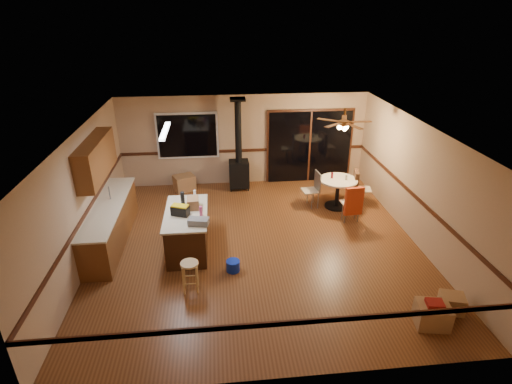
{
  "coord_description": "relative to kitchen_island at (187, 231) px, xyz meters",
  "views": [
    {
      "loc": [
        -0.8,
        -7.45,
        4.79
      ],
      "look_at": [
        0.0,
        0.3,
        1.15
      ],
      "focal_mm": 28.0,
      "sensor_mm": 36.0,
      "label": 1
    }
  ],
  "objects": [
    {
      "name": "floor",
      "position": [
        1.5,
        0.0,
        -0.45
      ],
      "size": [
        7.0,
        7.0,
        0.0
      ],
      "primitive_type": "plane",
      "color": "brown",
      "rests_on": "ground"
    },
    {
      "name": "ceiling",
      "position": [
        1.5,
        0.0,
        2.15
      ],
      "size": [
        7.0,
        7.0,
        0.0
      ],
      "primitive_type": "plane",
      "rotation": [
        3.14,
        0.0,
        0.0
      ],
      "color": "silver",
      "rests_on": "ground"
    },
    {
      "name": "wall_back",
      "position": [
        1.5,
        3.5,
        0.85
      ],
      "size": [
        7.0,
        0.0,
        7.0
      ],
      "primitive_type": "plane",
      "rotation": [
        1.57,
        0.0,
        0.0
      ],
      "color": "tan",
      "rests_on": "ground"
    },
    {
      "name": "wall_front",
      "position": [
        1.5,
        -3.5,
        0.85
      ],
      "size": [
        7.0,
        0.0,
        7.0
      ],
      "primitive_type": "plane",
      "rotation": [
        -1.57,
        0.0,
        0.0
      ],
      "color": "tan",
      "rests_on": "ground"
    },
    {
      "name": "wall_left",
      "position": [
        -2.0,
        0.0,
        0.85
      ],
      "size": [
        0.0,
        7.0,
        7.0
      ],
      "primitive_type": "plane",
      "rotation": [
        1.57,
        0.0,
        1.57
      ],
      "color": "tan",
      "rests_on": "ground"
    },
    {
      "name": "wall_right",
      "position": [
        5.0,
        0.0,
        0.85
      ],
      "size": [
        0.0,
        7.0,
        7.0
      ],
      "primitive_type": "plane",
      "rotation": [
        1.57,
        0.0,
        -1.57
      ],
      "color": "tan",
      "rests_on": "ground"
    },
    {
      "name": "chair_rail",
      "position": [
        1.5,
        0.0,
        0.55
      ],
      "size": [
        7.0,
        7.0,
        0.08
      ],
      "primitive_type": null,
      "color": "#3A1A0E",
      "rests_on": "ground"
    },
    {
      "name": "window",
      "position": [
        -0.1,
        3.45,
        1.05
      ],
      "size": [
        1.72,
        0.1,
        1.32
      ],
      "primitive_type": "cube",
      "color": "black",
      "rests_on": "ground"
    },
    {
      "name": "sliding_door",
      "position": [
        3.4,
        3.45,
        0.6
      ],
      "size": [
        2.52,
        0.1,
        2.1
      ],
      "primitive_type": "cube",
      "color": "black",
      "rests_on": "ground"
    },
    {
      "name": "lower_cabinets",
      "position": [
        -1.7,
        0.5,
        -0.02
      ],
      "size": [
        0.6,
        3.0,
        0.86
      ],
      "primitive_type": "cube",
      "color": "brown",
      "rests_on": "ground"
    },
    {
      "name": "countertop",
      "position": [
        -1.7,
        0.5,
        0.43
      ],
      "size": [
        0.64,
        3.04,
        0.04
      ],
      "primitive_type": "cube",
      "color": "beige",
      "rests_on": "lower_cabinets"
    },
    {
      "name": "upper_cabinets",
      "position": [
        -1.83,
        0.7,
        1.45
      ],
      "size": [
        0.35,
        2.0,
        0.8
      ],
      "primitive_type": "cube",
      "color": "brown",
      "rests_on": "ground"
    },
    {
      "name": "kitchen_island",
      "position": [
        0.0,
        0.0,
        0.0
      ],
      "size": [
        0.88,
        1.68,
        0.9
      ],
      "color": "#351C0D",
      "rests_on": "ground"
    },
    {
      "name": "wood_stove",
      "position": [
        1.3,
        3.05,
        0.28
      ],
      "size": [
        0.55,
        0.5,
        2.52
      ],
      "color": "black",
      "rests_on": "ground"
    },
    {
      "name": "ceiling_fan",
      "position": [
        3.76,
        1.63,
        1.76
      ],
      "size": [
        0.24,
        0.24,
        0.55
      ],
      "color": "brown",
      "rests_on": "ceiling"
    },
    {
      "name": "fluorescent_strip",
      "position": [
        -0.3,
        0.3,
        2.11
      ],
      "size": [
        0.1,
        1.2,
        0.04
      ],
      "primitive_type": "cube",
      "color": "white",
      "rests_on": "ceiling"
    },
    {
      "name": "toolbox_grey",
      "position": [
        0.28,
        -0.54,
        0.51
      ],
      "size": [
        0.43,
        0.29,
        0.12
      ],
      "primitive_type": "cube",
      "rotation": [
        0.0,
        0.0,
        -0.2
      ],
      "color": "slate",
      "rests_on": "kitchen_island"
    },
    {
      "name": "toolbox_black",
      "position": [
        -0.1,
        -0.11,
        0.54
      ],
      "size": [
        0.4,
        0.3,
        0.2
      ],
      "primitive_type": "cube",
      "rotation": [
        0.0,
        0.0,
        -0.38
      ],
      "color": "black",
      "rests_on": "kitchen_island"
    },
    {
      "name": "toolbox_yellow_lid",
      "position": [
        -0.1,
        -0.11,
        0.66
      ],
      "size": [
        0.38,
        0.29,
        0.03
      ],
      "primitive_type": "cube",
      "rotation": [
        0.0,
        0.0,
        -0.38
      ],
      "color": "gold",
      "rests_on": "toolbox_black"
    },
    {
      "name": "box_on_island",
      "position": [
        0.15,
        0.19,
        0.56
      ],
      "size": [
        0.26,
        0.34,
        0.22
      ],
      "primitive_type": "cube",
      "rotation": [
        0.0,
        0.0,
        0.04
      ],
      "color": "olive",
      "rests_on": "kitchen_island"
    },
    {
      "name": "bottle_dark",
      "position": [
        -0.08,
        0.33,
        0.6
      ],
      "size": [
        0.11,
        0.11,
        0.3
      ],
      "primitive_type": "cylinder",
      "rotation": [
        0.0,
        0.0,
        0.42
      ],
      "color": "black",
      "rests_on": "kitchen_island"
    },
    {
      "name": "bottle_pink",
      "position": [
        0.32,
        -0.19,
        0.55
      ],
      "size": [
        0.09,
        0.09,
        0.21
      ],
      "primitive_type": "cylinder",
      "rotation": [
        0.0,
        0.0,
        0.4
      ],
      "color": "#D84C8C",
      "rests_on": "kitchen_island"
    },
    {
      "name": "bottle_white",
      "position": [
        0.16,
        0.72,
        0.53
      ],
      "size": [
        0.07,
        0.07,
        0.16
      ],
      "primitive_type": "cylinder",
      "rotation": [
        0.0,
        0.0,
        -0.31
      ],
      "color": "white",
      "rests_on": "kitchen_island"
    },
    {
      "name": "bar_stool",
      "position": [
        0.12,
        -1.4,
        -0.15
      ],
      "size": [
        0.37,
        0.37,
        0.6
      ],
      "primitive_type": "cylinder",
      "rotation": [
        0.0,
        0.0,
        0.13
      ],
      "color": "tan",
      "rests_on": "floor"
    },
    {
      "name": "blue_bucket",
      "position": [
        0.92,
        -0.89,
        -0.34
      ],
      "size": [
        0.31,
        0.31,
        0.23
      ],
      "primitive_type": "cylinder",
      "rotation": [
        0.0,
        0.0,
        -0.18
      ],
      "color": "#0E2BC5",
      "rests_on": "floor"
    },
    {
      "name": "dining_table",
      "position": [
        3.76,
        1.63,
        0.08
      ],
      "size": [
        0.97,
        0.97,
        0.78
      ],
      "color": "black",
      "rests_on": "ground"
    },
    {
      "name": "glass_red",
      "position": [
        3.61,
        1.73,
        0.4
      ],
      "size": [
        0.06,
        0.06,
        0.15
      ],
      "primitive_type": "cylinder",
      "rotation": [
        0.0,
        0.0,
        0.05
      ],
      "color": "#590C14",
      "rests_on": "dining_table"
    },
    {
      "name": "glass_cream",
      "position": [
        3.94,
        1.58,
        0.39
      ],
      "size": [
        0.07,
        0.07,
        0.13
      ],
      "primitive_type": "cylinder",
      "rotation": [
        0.0,
        0.0,
        -0.23
      ],
      "color": "beige",
      "rests_on": "dining_table"
    },
    {
      "name": "chair_left",
      "position": [
        3.16,
        1.74,
        0.14
      ],
      "size": [
        0.45,
        0.45,
        0.51
      ],
      "color": "#C0AE8F",
      "rests_on": "ground"
    },
    {
      "name": "chair_near",
      "position": [
        3.87,
        0.75,
        0.14
      ],
      "size": [
        0.46,
        0.49,
        0.7
      ],
      "color": "#C0AE8F",
      "rests_on": "ground"
    },
    {
      "name": "chair_right",
      "position": [
        4.28,
        1.72,
        0.14
      ],
      "size": [
        0.54,
        0.51,
        0.7
      ],
      "color": "#C0AE8F",
      "rests_on": "ground"
    },
    {
      "name": "box_under_window",
      "position": [
        -0.26,
        3.1,
        -0.23
      ],
      "size": [
        0.68,
        0.62,
        0.44
      ],
      "primitive_type": "cube",
      "rotation": [
        0.0,
        0.0,
        0.41
      ],
      "color": "olive",
      "rests_on": "floor"
    },
    {
      "name": "box_corner_a",
      "position": [
        4.1,
        -2.71,
        -0.26
      ],
      "size": [
        0.59,
        0.52,
        0.39
      ],
      "primitive_type": "cube",
      "rotation": [
        0.0,
        0.0,
        -0.18
      ],
      "color": "olive",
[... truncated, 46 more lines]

